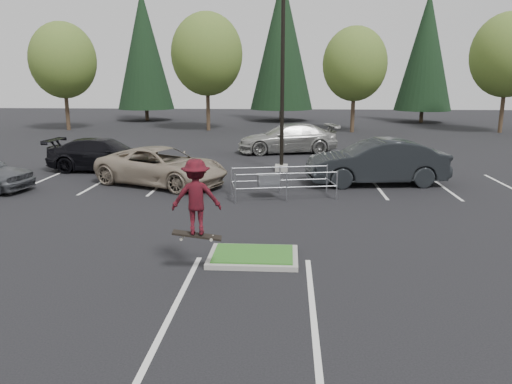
# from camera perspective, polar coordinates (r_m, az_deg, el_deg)

# --- Properties ---
(ground) EXTENTS (120.00, 120.00, 0.00)m
(ground) POSITION_cam_1_polar(r_m,az_deg,el_deg) (12.47, -0.32, -7.67)
(ground) COLOR black
(ground) RESTS_ON ground
(grass_median) EXTENTS (2.20, 1.60, 0.16)m
(grass_median) POSITION_cam_1_polar(r_m,az_deg,el_deg) (12.44, -0.32, -7.34)
(grass_median) COLOR gray
(grass_median) RESTS_ON ground
(stall_lines) EXTENTS (22.62, 17.60, 0.01)m
(stall_lines) POSITION_cam_1_polar(r_m,az_deg,el_deg) (18.34, -3.19, -0.91)
(stall_lines) COLOR silver
(stall_lines) RESTS_ON ground
(light_pole) EXTENTS (0.70, 0.60, 10.12)m
(light_pole) POSITION_cam_1_polar(r_m,az_deg,el_deg) (23.64, 3.05, 13.35)
(light_pole) COLOR gray
(light_pole) RESTS_ON ground
(decid_a) EXTENTS (5.44, 5.44, 8.91)m
(decid_a) POSITION_cam_1_polar(r_m,az_deg,el_deg) (45.75, -21.16, 13.61)
(decid_a) COLOR #38281C
(decid_a) RESTS_ON ground
(decid_b) EXTENTS (5.89, 5.89, 9.64)m
(decid_b) POSITION_cam_1_polar(r_m,az_deg,el_deg) (42.76, -5.63, 15.12)
(decid_b) COLOR #38281C
(decid_b) RESTS_ON ground
(decid_c) EXTENTS (5.12, 5.12, 8.38)m
(decid_c) POSITION_cam_1_polar(r_m,az_deg,el_deg) (41.80, 11.20, 13.91)
(decid_c) COLOR #38281C
(decid_c) RESTS_ON ground
(decid_d) EXTENTS (5.76, 5.76, 9.43)m
(decid_d) POSITION_cam_1_polar(r_m,az_deg,el_deg) (45.37, 26.80, 13.54)
(decid_d) COLOR #38281C
(decid_d) RESTS_ON ground
(conif_a) EXTENTS (5.72, 5.72, 13.00)m
(conif_a) POSITION_cam_1_polar(r_m,az_deg,el_deg) (53.80, -12.70, 15.55)
(conif_a) COLOR #38281C
(conif_a) RESTS_ON ground
(conif_b) EXTENTS (6.38, 6.38, 14.50)m
(conif_b) POSITION_cam_1_polar(r_m,az_deg,el_deg) (52.26, 2.99, 16.74)
(conif_b) COLOR #38281C
(conif_b) RESTS_ON ground
(conif_c) EXTENTS (5.50, 5.50, 12.50)m
(conif_c) POSITION_cam_1_polar(r_m,az_deg,el_deg) (52.86, 18.86, 14.96)
(conif_c) COLOR #38281C
(conif_c) RESTS_ON ground
(cart_corral) EXTENTS (3.99, 2.11, 1.08)m
(cart_corral) POSITION_cam_1_polar(r_m,az_deg,el_deg) (18.55, 1.83, 1.40)
(cart_corral) COLOR gray
(cart_corral) RESTS_ON ground
(skateboarder) EXTENTS (1.17, 0.77, 1.85)m
(skateboarder) POSITION_cam_1_polar(r_m,az_deg,el_deg) (11.14, -6.87, -0.61)
(skateboarder) COLOR black
(skateboarder) RESTS_ON ground
(car_l_tan) EXTENTS (6.21, 4.64, 1.57)m
(car_l_tan) POSITION_cam_1_polar(r_m,az_deg,el_deg) (21.23, -10.85, 2.94)
(car_l_tan) COLOR gray
(car_l_tan) RESTS_ON ground
(car_l_black) EXTENTS (5.48, 2.46, 1.56)m
(car_l_black) POSITION_cam_1_polar(r_m,az_deg,el_deg) (25.03, -16.98, 4.10)
(car_l_black) COLOR black
(car_l_black) RESTS_ON ground
(car_r_charc) EXTENTS (5.94, 2.74, 1.89)m
(car_r_charc) POSITION_cam_1_polar(r_m,az_deg,el_deg) (21.47, 13.57, 3.35)
(car_r_charc) COLOR black
(car_r_charc) RESTS_ON ground
(car_far_silver) EXTENTS (6.30, 3.68, 1.71)m
(car_far_silver) POSITION_cam_1_polar(r_m,az_deg,el_deg) (29.85, 3.76, 6.13)
(car_far_silver) COLOR #9E9E99
(car_far_silver) RESTS_ON ground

